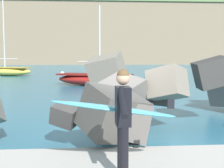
% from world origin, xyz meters
% --- Properties ---
extents(ground_plane, '(400.00, 400.00, 0.00)m').
position_xyz_m(ground_plane, '(0.00, 0.00, 0.00)').
color(ground_plane, '#2D6B84').
extents(breakwater_jetty, '(30.24, 8.34, 2.87)m').
position_xyz_m(breakwater_jetty, '(-0.49, 1.71, 1.27)').
color(breakwater_jetty, '#3D3A38').
rests_on(breakwater_jetty, ground).
extents(surfer_with_board, '(2.09, 1.15, 1.78)m').
position_xyz_m(surfer_with_board, '(-0.30, -3.48, 1.28)').
color(surfer_with_board, black).
rests_on(surfer_with_board, walkway_path).
extents(boat_near_centre, '(5.72, 3.66, 8.22)m').
position_xyz_m(boat_near_centre, '(-9.63, 26.01, 0.55)').
color(boat_near_centre, '#EAC64C').
rests_on(boat_near_centre, ground).
extents(boat_mid_centre, '(6.20, 4.42, 5.78)m').
position_xyz_m(boat_mid_centre, '(-0.42, 14.17, 0.48)').
color(boat_mid_centre, maroon).
rests_on(boat_mid_centre, ground).
extents(mooring_buoy_inner, '(0.44, 0.44, 0.44)m').
position_xyz_m(mooring_buoy_inner, '(-3.77, 26.10, 0.22)').
color(mooring_buoy_inner, silver).
rests_on(mooring_buoy_inner, ground).
extents(headland_bluff, '(94.08, 38.37, 16.00)m').
position_xyz_m(headland_bluff, '(-11.46, 82.60, 8.02)').
color(headland_bluff, '#847056').
rests_on(headland_bluff, ground).
extents(station_building_central, '(4.97, 4.90, 4.37)m').
position_xyz_m(station_building_central, '(-4.12, 84.61, 18.20)').
color(station_building_central, beige).
rests_on(station_building_central, headland_bluff).
extents(station_building_east, '(6.05, 4.91, 6.64)m').
position_xyz_m(station_building_east, '(-1.64, 90.67, 19.33)').
color(station_building_east, beige).
rests_on(station_building_east, headland_bluff).
extents(station_building_annex, '(7.36, 7.14, 4.84)m').
position_xyz_m(station_building_annex, '(-11.59, 86.32, 18.43)').
color(station_building_annex, '#B2ADA3').
rests_on(station_building_annex, headland_bluff).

